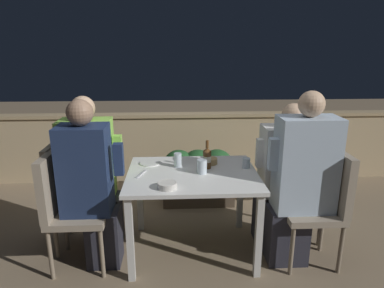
% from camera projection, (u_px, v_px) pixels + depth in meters
% --- Properties ---
extents(ground_plane, '(16.00, 16.00, 0.00)m').
position_uv_depth(ground_plane, '(192.00, 250.00, 2.92)').
color(ground_plane, '#847056').
extents(parapet_wall, '(9.00, 0.18, 0.86)m').
position_uv_depth(parapet_wall, '(186.00, 146.00, 4.34)').
color(parapet_wall, tan).
rests_on(parapet_wall, ground_plane).
extents(dining_table, '(1.03, 0.83, 0.70)m').
position_uv_depth(dining_table, '(192.00, 183.00, 2.74)').
color(dining_table, white).
rests_on(dining_table, ground_plane).
extents(planter_hedge, '(0.76, 0.47, 0.59)m').
position_uv_depth(planter_hedge, '(198.00, 173.00, 3.72)').
color(planter_hedge, brown).
rests_on(planter_hedge, ground_plane).
extents(chair_left_near, '(0.44, 0.43, 0.92)m').
position_uv_depth(chair_left_near, '(65.00, 201.00, 2.59)').
color(chair_left_near, gray).
rests_on(chair_left_near, ground_plane).
extents(person_navy_jumper, '(0.47, 0.26, 1.32)m').
position_uv_depth(person_navy_jumper, '(91.00, 185.00, 2.57)').
color(person_navy_jumper, '#282833').
rests_on(person_navy_jumper, ground_plane).
extents(chair_left_far, '(0.44, 0.43, 0.92)m').
position_uv_depth(chair_left_far, '(69.00, 187.00, 2.84)').
color(chair_left_far, gray).
rests_on(chair_left_far, ground_plane).
extents(person_green_blouse, '(0.49, 0.26, 1.30)m').
position_uv_depth(person_green_blouse, '(93.00, 174.00, 2.82)').
color(person_green_blouse, '#282833').
rests_on(person_green_blouse, ground_plane).
extents(chair_right_near, '(0.44, 0.43, 0.92)m').
position_uv_depth(chair_right_near, '(324.00, 197.00, 2.65)').
color(chair_right_near, gray).
rests_on(chair_right_near, ground_plane).
extents(person_blue_shirt, '(0.51, 0.26, 1.37)m').
position_uv_depth(person_blue_shirt, '(300.00, 181.00, 2.60)').
color(person_blue_shirt, '#282833').
rests_on(person_blue_shirt, ground_plane).
extents(chair_right_far, '(0.44, 0.43, 0.92)m').
position_uv_depth(chair_right_far, '(307.00, 182.00, 2.93)').
color(chair_right_far, gray).
rests_on(chair_right_far, ground_plane).
extents(person_white_polo, '(0.52, 0.26, 1.23)m').
position_uv_depth(person_white_polo, '(284.00, 175.00, 2.90)').
color(person_white_polo, '#282833').
rests_on(person_white_polo, ground_plane).
extents(beer_bottle, '(0.07, 0.07, 0.24)m').
position_uv_depth(beer_bottle, '(207.00, 158.00, 2.80)').
color(beer_bottle, brown).
rests_on(beer_bottle, dining_table).
extents(plate_0, '(0.18, 0.18, 0.01)m').
position_uv_depth(plate_0, '(150.00, 163.00, 2.93)').
color(plate_0, white).
rests_on(plate_0, dining_table).
extents(bowl_0, '(0.14, 0.14, 0.04)m').
position_uv_depth(bowl_0, '(167.00, 185.00, 2.42)').
color(bowl_0, silver).
rests_on(bowl_0, dining_table).
extents(bowl_1, '(0.13, 0.13, 0.05)m').
position_uv_depth(bowl_1, '(210.00, 161.00, 2.92)').
color(bowl_1, tan).
rests_on(bowl_1, dining_table).
extents(glass_cup_0, '(0.06, 0.06, 0.12)m').
position_uv_depth(glass_cup_0, '(178.00, 160.00, 2.84)').
color(glass_cup_0, silver).
rests_on(glass_cup_0, dining_table).
extents(glass_cup_1, '(0.08, 0.08, 0.11)m').
position_uv_depth(glass_cup_1, '(202.00, 166.00, 2.69)').
color(glass_cup_1, silver).
rests_on(glass_cup_1, dining_table).
extents(glass_cup_2, '(0.06, 0.06, 0.08)m').
position_uv_depth(glass_cup_2, '(246.00, 163.00, 2.82)').
color(glass_cup_2, silver).
rests_on(glass_cup_2, dining_table).
extents(fork_0, '(0.07, 0.17, 0.01)m').
position_uv_depth(fork_0, '(141.00, 174.00, 2.68)').
color(fork_0, silver).
rests_on(fork_0, dining_table).
extents(potted_plant, '(0.34, 0.34, 0.71)m').
position_uv_depth(potted_plant, '(317.00, 171.00, 3.51)').
color(potted_plant, '#B2A899').
rests_on(potted_plant, ground_plane).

